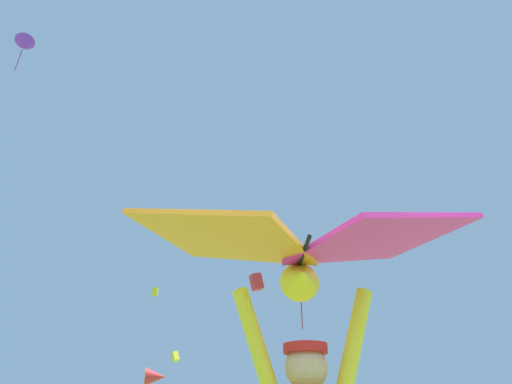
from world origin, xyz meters
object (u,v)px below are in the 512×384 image
object	(u,v)px
distant_kite_yellow_mid_right	(175,357)
distant_kite_red_high_right	(301,290)
distant_kite_orange_far_center	(270,215)
distant_kite_red_low_left	(257,282)
distant_kite_yellow_overhead_distant	(155,292)
held_stunt_kite	(302,247)
distant_kite_purple_high_left	(24,45)

from	to	relation	value
distant_kite_yellow_mid_right	distant_kite_red_high_right	xyz separation A→B (m)	(4.46, -16.08, 0.71)
distant_kite_orange_far_center	distant_kite_yellow_mid_right	bearing A→B (deg)	153.60
distant_kite_red_low_left	distant_kite_yellow_overhead_distant	xyz separation A→B (m)	(-5.31, 14.73, 3.17)
distant_kite_red_low_left	distant_kite_red_high_right	bearing A→B (deg)	-73.11
distant_kite_red_high_right	held_stunt_kite	bearing A→B (deg)	-107.80
distant_kite_yellow_mid_right	distant_kite_purple_high_left	bearing A→B (deg)	-115.54
distant_kite_orange_far_center	distant_kite_yellow_overhead_distant	size ratio (longest dim) A/B	1.30
distant_kite_purple_high_left	distant_kite_red_low_left	xyz separation A→B (m)	(11.76, 5.23, -8.60)
distant_kite_yellow_overhead_distant	distant_kite_red_low_left	bearing A→B (deg)	-70.16
held_stunt_kite	distant_kite_red_low_left	bearing A→B (deg)	78.84
distant_kite_yellow_mid_right	distant_kite_orange_far_center	xyz separation A→B (m)	(6.36, -3.16, 10.43)
held_stunt_kite	distant_kite_yellow_mid_right	distance (m)	31.19
distant_kite_red_high_right	distant_kite_red_low_left	bearing A→B (deg)	106.89
distant_kite_red_low_left	distant_kite_yellow_mid_right	bearing A→B (deg)	105.08
distant_kite_yellow_mid_right	distant_kite_red_high_right	size ratio (longest dim) A/B	0.38
distant_kite_red_low_left	distant_kite_yellow_overhead_distant	world-z (taller)	distant_kite_yellow_overhead_distant
distant_kite_purple_high_left	distant_kite_red_high_right	bearing A→B (deg)	6.80
distant_kite_purple_high_left	distant_kite_orange_far_center	world-z (taller)	distant_kite_purple_high_left
distant_kite_purple_high_left	distant_kite_yellow_mid_right	bearing A→B (deg)	64.46
distant_kite_purple_high_left	distant_kite_orange_far_center	bearing A→B (deg)	44.39
distant_kite_yellow_mid_right	distant_kite_red_low_left	distance (m)	12.99
held_stunt_kite	distant_kite_red_high_right	bearing A→B (deg)	72.20
distant_kite_purple_high_left	distant_kite_red_high_right	distance (m)	16.34
held_stunt_kite	distant_kite_red_high_right	size ratio (longest dim) A/B	0.98
distant_kite_yellow_overhead_distant	distant_kite_red_high_right	bearing A→B (deg)	-70.74
distant_kite_orange_far_center	distant_kite_red_high_right	size ratio (longest dim) A/B	0.45
held_stunt_kite	distant_kite_orange_far_center	world-z (taller)	distant_kite_orange_far_center
held_stunt_kite	distant_kite_yellow_overhead_distant	distance (m)	34.49
held_stunt_kite	distant_kite_red_low_left	xyz separation A→B (m)	(3.67, 18.62, 5.46)
held_stunt_kite	distant_kite_red_low_left	size ratio (longest dim) A/B	2.24
distant_kite_yellow_mid_right	distant_kite_red_low_left	world-z (taller)	distant_kite_red_low_left
distant_kite_purple_high_left	distant_kite_red_high_right	xyz separation A→B (m)	(12.88, 1.54, -9.95)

